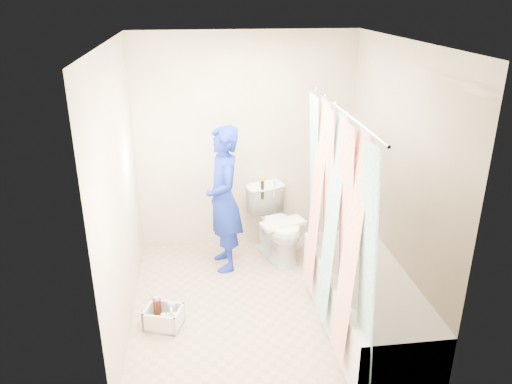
{
  "coord_description": "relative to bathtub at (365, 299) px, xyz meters",
  "views": [
    {
      "loc": [
        -0.57,
        -3.94,
        2.77
      ],
      "look_at": [
        -0.01,
        0.32,
        1.02
      ],
      "focal_mm": 35.0,
      "sensor_mm": 36.0,
      "label": 1
    }
  ],
  "objects": [
    {
      "name": "tank_lid",
      "position": [
        -0.51,
        1.22,
        0.18
      ],
      "size": [
        0.51,
        0.35,
        0.04
      ],
      "primitive_type": "cube",
      "rotation": [
        0.0,
        0.0,
        0.33
      ],
      "color": "white",
      "rests_on": "toilet"
    },
    {
      "name": "wall_back",
      "position": [
        -0.85,
        1.73,
        0.93
      ],
      "size": [
        2.4,
        0.02,
        2.4
      ],
      "primitive_type": "cube",
      "color": "beige",
      "rests_on": "ground"
    },
    {
      "name": "ceiling",
      "position": [
        -0.85,
        0.43,
        2.13
      ],
      "size": [
        2.4,
        2.6,
        0.02
      ],
      "primitive_type": "cube",
      "color": "silver",
      "rests_on": "wall_back"
    },
    {
      "name": "toilet",
      "position": [
        -0.55,
        1.33,
        0.12
      ],
      "size": [
        0.65,
        0.86,
        0.77
      ],
      "primitive_type": "imported",
      "rotation": [
        0.0,
        0.0,
        0.33
      ],
      "color": "white",
      "rests_on": "ground"
    },
    {
      "name": "plumber",
      "position": [
        -1.14,
        1.2,
        0.5
      ],
      "size": [
        0.45,
        0.61,
        1.54
      ],
      "primitive_type": "imported",
      "rotation": [
        0.0,
        0.0,
        -1.42
      ],
      "color": "#0F2396",
      "rests_on": "ground"
    },
    {
      "name": "tank_internals",
      "position": [
        -0.66,
        1.51,
        0.49
      ],
      "size": [
        0.18,
        0.09,
        0.25
      ],
      "color": "black",
      "rests_on": "toilet"
    },
    {
      "name": "cleaning_caddy",
      "position": [
        -1.74,
        0.2,
        -0.18
      ],
      "size": [
        0.37,
        0.33,
        0.24
      ],
      "rotation": [
        0.0,
        0.0,
        -0.33
      ],
      "color": "silver",
      "rests_on": "ground"
    },
    {
      "name": "wall_front",
      "position": [
        -0.85,
        -0.88,
        0.93
      ],
      "size": [
        2.4,
        0.02,
        2.4
      ],
      "primitive_type": "cube",
      "color": "beige",
      "rests_on": "ground"
    },
    {
      "name": "bathtub",
      "position": [
        0.0,
        0.0,
        0.0
      ],
      "size": [
        0.7,
        1.75,
        0.5
      ],
      "color": "white",
      "rests_on": "ground"
    },
    {
      "name": "wall_right",
      "position": [
        0.35,
        0.43,
        0.93
      ],
      "size": [
        0.02,
        2.6,
        2.4
      ],
      "primitive_type": "cube",
      "color": "beige",
      "rests_on": "ground"
    },
    {
      "name": "floor",
      "position": [
        -0.85,
        0.43,
        -0.27
      ],
      "size": [
        2.6,
        2.6,
        0.0
      ],
      "primitive_type": "plane",
      "color": "tan",
      "rests_on": "ground"
    },
    {
      "name": "curtain_rod",
      "position": [
        -0.33,
        0.0,
        1.68
      ],
      "size": [
        0.02,
        1.9,
        0.02
      ],
      "primitive_type": "cylinder",
      "rotation": [
        1.57,
        0.0,
        0.0
      ],
      "color": "silver",
      "rests_on": "wall_back"
    },
    {
      "name": "shower_curtain",
      "position": [
        -0.33,
        0.0,
        0.75
      ],
      "size": [
        0.06,
        1.75,
        1.8
      ],
      "primitive_type": "cube",
      "color": "white",
      "rests_on": "curtain_rod"
    },
    {
      "name": "wall_left",
      "position": [
        -2.05,
        0.43,
        0.93
      ],
      "size": [
        0.02,
        2.6,
        2.4
      ],
      "primitive_type": "cube",
      "color": "beige",
      "rests_on": "ground"
    }
  ]
}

